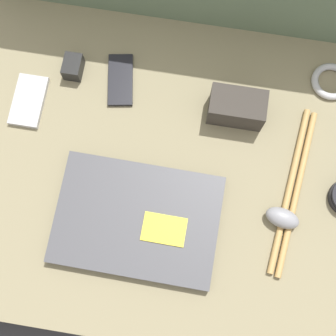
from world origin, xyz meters
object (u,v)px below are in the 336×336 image
phone_black (120,80)px  charger_brick (73,67)px  computer_mouse (282,218)px  phone_silver (29,101)px  camera_pouch (237,107)px  laptop (137,220)px

phone_black → charger_brick: 0.11m
charger_brick → phone_black: bearing=-4.1°
phone_black → charger_brick: charger_brick is taller
computer_mouse → charger_brick: same height
phone_silver → charger_brick: size_ratio=2.27×
charger_brick → camera_pouch: bearing=-6.7°
laptop → computer_mouse: size_ratio=4.36×
phone_black → laptop: bearing=-82.7°
phone_black → camera_pouch: (0.27, -0.04, 0.03)m
laptop → charger_brick: bearing=123.5°
phone_silver → phone_black: phone_silver is taller
computer_mouse → phone_black: computer_mouse is taller
computer_mouse → phone_silver: computer_mouse is taller
phone_black → charger_brick: size_ratio=2.47×
camera_pouch → charger_brick: (-0.38, 0.04, -0.02)m
charger_brick → computer_mouse: bearing=-27.9°
phone_silver → phone_black: size_ratio=0.92×
computer_mouse → phone_silver: (-0.59, 0.17, -0.01)m
camera_pouch → charger_brick: size_ratio=2.27×
laptop → charger_brick: size_ratio=6.42×
phone_silver → charger_brick: (0.08, 0.09, 0.01)m
computer_mouse → phone_silver: bearing=176.0°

